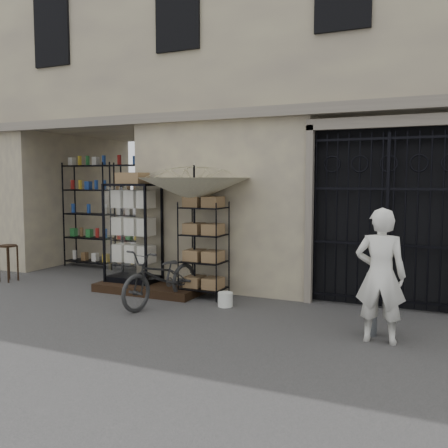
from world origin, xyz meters
The scene contains 14 objects.
ground centered at (0.00, 0.00, 0.00)m, with size 80.00×80.00×0.00m, color black.
main_building centered at (0.00, 4.00, 4.50)m, with size 14.00×4.00×9.00m, color tan.
shop_recess centered at (-4.50, 2.80, 1.50)m, with size 3.00×1.70×3.00m, color black.
shop_shelving centered at (-4.55, 3.30, 1.25)m, with size 2.70×0.50×2.50m, color black.
iron_gate centered at (1.75, 2.28, 1.50)m, with size 2.50×0.21×3.00m.
step_platform centered at (-2.40, 1.55, 0.07)m, with size 2.00×0.90×0.15m, color black.
display_cabinet centered at (-2.82, 1.64, 0.99)m, with size 0.96×0.62×2.03m.
wire_rack centered at (-1.30, 1.62, 0.84)m, with size 0.89×0.77×1.71m.
market_umbrella centered at (-1.49, 1.64, 2.03)m, with size 2.21×2.23×2.82m.
white_bucket centered at (-0.67, 1.17, 0.12)m, with size 0.25×0.25×0.24m, color silver.
bicycle centered at (-1.69, 0.84, 0.00)m, with size 0.63×0.95×1.82m, color black.
wooden_stool centered at (-5.60, 1.18, 0.40)m, with size 0.40×0.40×0.76m.
steel_bollard centered at (1.75, 0.60, 0.42)m, with size 0.16×0.16×0.85m, color slate.
shopkeeper centered at (1.89, 0.36, 0.00)m, with size 0.64×1.74×0.42m, color silver.
Camera 1 is at (2.69, -6.21, 2.10)m, focal length 40.00 mm.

